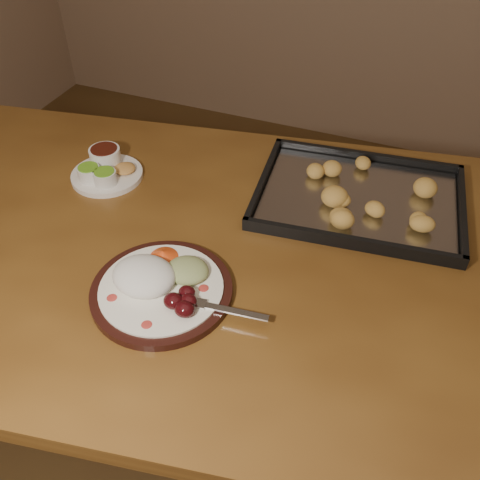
% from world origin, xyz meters
% --- Properties ---
extents(dining_table, '(1.63, 1.14, 0.75)m').
position_xyz_m(dining_table, '(-0.28, 0.22, 0.65)').
color(dining_table, brown).
rests_on(dining_table, ground).
extents(dinner_plate, '(0.34, 0.26, 0.06)m').
position_xyz_m(dinner_plate, '(-0.31, 0.08, 0.77)').
color(dinner_plate, black).
rests_on(dinner_plate, dining_table).
extents(condiment_saucer, '(0.17, 0.17, 0.06)m').
position_xyz_m(condiment_saucer, '(-0.60, 0.36, 0.77)').
color(condiment_saucer, white).
rests_on(condiment_saucer, dining_table).
extents(baking_tray, '(0.48, 0.37, 0.05)m').
position_xyz_m(baking_tray, '(-0.03, 0.48, 0.77)').
color(baking_tray, black).
rests_on(baking_tray, dining_table).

